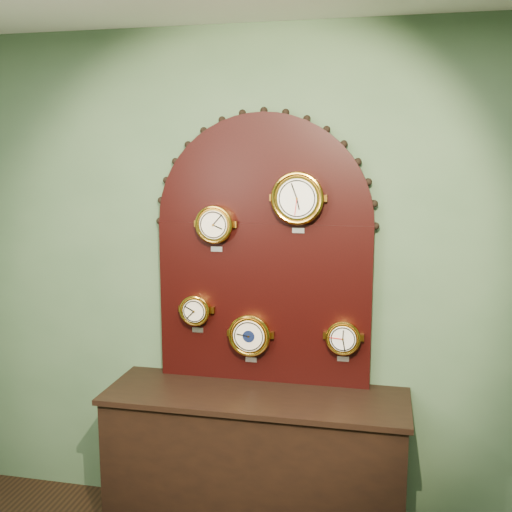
% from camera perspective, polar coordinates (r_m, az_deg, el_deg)
% --- Properties ---
extents(wall_back, '(4.00, 0.00, 4.00)m').
position_cam_1_polar(wall_back, '(3.44, 0.88, -2.30)').
color(wall_back, '#466444').
rests_on(wall_back, ground).
extents(shop_counter, '(1.60, 0.50, 0.80)m').
position_cam_1_polar(shop_counter, '(3.53, -0.07, -19.29)').
color(shop_counter, black).
rests_on(shop_counter, ground_plane).
extents(display_board, '(1.26, 0.06, 1.53)m').
position_cam_1_polar(display_board, '(3.35, 0.72, 1.32)').
color(display_board, black).
rests_on(display_board, shop_counter).
extents(roman_clock, '(0.21, 0.08, 0.26)m').
position_cam_1_polar(roman_clock, '(3.34, -3.90, 2.99)').
color(roman_clock, gold).
rests_on(roman_clock, display_board).
extents(arabic_clock, '(0.28, 0.08, 0.33)m').
position_cam_1_polar(arabic_clock, '(3.22, 3.95, 5.44)').
color(arabic_clock, gold).
rests_on(arabic_clock, display_board).
extents(hygrometer, '(0.18, 0.08, 0.23)m').
position_cam_1_polar(hygrometer, '(3.46, -5.69, -5.07)').
color(hygrometer, gold).
rests_on(hygrometer, display_board).
extents(barometer, '(0.24, 0.08, 0.29)m').
position_cam_1_polar(barometer, '(3.41, -0.58, -7.43)').
color(barometer, gold).
rests_on(barometer, display_board).
extents(tide_clock, '(0.19, 0.08, 0.24)m').
position_cam_1_polar(tide_clock, '(3.34, 8.21, -7.59)').
color(tide_clock, gold).
rests_on(tide_clock, display_board).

